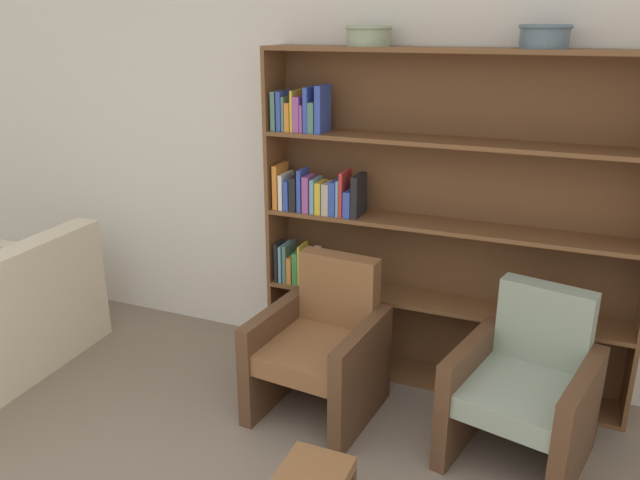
{
  "coord_description": "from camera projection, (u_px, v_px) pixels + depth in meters",
  "views": [
    {
      "loc": [
        1.04,
        -0.92,
        2.15
      ],
      "look_at": [
        -0.29,
        2.28,
        0.95
      ],
      "focal_mm": 35.0,
      "sensor_mm": 36.0,
      "label": 1
    }
  ],
  "objects": [
    {
      "name": "armchair_leather",
      "position": [
        321.0,
        348.0,
        3.59
      ],
      "size": [
        0.7,
        0.74,
        0.88
      ],
      "rotation": [
        0.0,
        0.0,
        3.05
      ],
      "color": "brown",
      "rests_on": "ground"
    },
    {
      "name": "armchair_cushioned",
      "position": [
        525.0,
        389.0,
        3.18
      ],
      "size": [
        0.78,
        0.81,
        0.88
      ],
      "rotation": [
        0.0,
        0.0,
        2.91
      ],
      "color": "brown",
      "rests_on": "ground"
    },
    {
      "name": "bookshelf",
      "position": [
        416.0,
        223.0,
        3.76
      ],
      "size": [
        2.22,
        0.3,
        2.03
      ],
      "color": "brown",
      "rests_on": "ground"
    },
    {
      "name": "bowl_brass",
      "position": [
        368.0,
        34.0,
        3.5
      ],
      "size": [
        0.27,
        0.27,
        0.11
      ],
      "color": "gray",
      "rests_on": "bookshelf"
    },
    {
      "name": "wall_back",
      "position": [
        393.0,
        157.0,
        3.86
      ],
      "size": [
        12.0,
        0.06,
        2.75
      ],
      "color": "silver",
      "rests_on": "ground"
    },
    {
      "name": "bowl_cream",
      "position": [
        545.0,
        35.0,
        3.16
      ],
      "size": [
        0.27,
        0.27,
        0.12
      ],
      "color": "slate",
      "rests_on": "bookshelf"
    }
  ]
}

